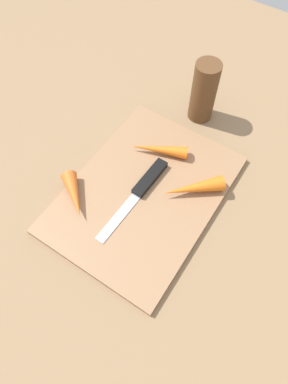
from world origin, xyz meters
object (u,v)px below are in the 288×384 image
(carrot_medium, at_px, (159,149))
(carrot_longest, at_px, (193,188))
(knife, at_px, (146,183))
(carrot_shortest, at_px, (74,195))
(cutting_board, at_px, (144,194))
(pepper_grinder, at_px, (204,92))

(carrot_medium, xyz_separation_m, carrot_longest, (0.04, 0.10, 0.00))
(knife, xyz_separation_m, carrot_longest, (-0.03, 0.08, 0.01))
(carrot_shortest, bearing_deg, carrot_medium, 105.19)
(cutting_board, bearing_deg, carrot_medium, -164.74)
(cutting_board, distance_m, carrot_longest, 0.09)
(carrot_medium, relative_size, carrot_shortest, 1.25)
(carrot_longest, distance_m, carrot_shortest, 0.22)
(carrot_shortest, bearing_deg, cutting_board, 78.08)
(carrot_shortest, xyz_separation_m, pepper_grinder, (-0.32, 0.09, 0.04))
(cutting_board, xyz_separation_m, pepper_grinder, (-0.24, -0.01, 0.06))
(carrot_longest, bearing_deg, pepper_grinder, -110.04)
(knife, distance_m, carrot_shortest, 0.13)
(carrot_medium, bearing_deg, pepper_grinder, -119.76)
(cutting_board, distance_m, knife, 0.02)
(carrot_longest, relative_size, carrot_shortest, 1.25)
(pepper_grinder, bearing_deg, carrot_shortest, -15.39)
(carrot_shortest, bearing_deg, carrot_longest, 75.14)
(cutting_board, distance_m, carrot_shortest, 0.13)
(knife, xyz_separation_m, pepper_grinder, (-0.22, -0.00, 0.05))
(carrot_shortest, height_order, pepper_grinder, pepper_grinder)
(cutting_board, xyz_separation_m, knife, (-0.02, -0.01, 0.01))
(cutting_board, xyz_separation_m, carrot_shortest, (0.08, -0.10, 0.02))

